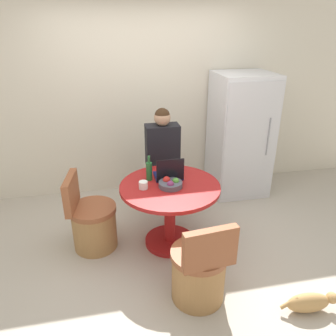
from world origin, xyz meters
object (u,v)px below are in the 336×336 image
object	(u,v)px
chair_left_side	(92,223)
person_seated	(162,156)
cat	(310,302)
laptop	(169,174)
bottle	(149,171)
chair_near_camera	(199,272)
dining_table	(170,203)
fruit_bowl	(170,184)
refrigerator	(240,135)

from	to	relation	value
chair_left_side	person_seated	distance (m)	1.17
person_seated	cat	size ratio (longest dim) A/B	2.68
laptop	bottle	bearing A→B (deg)	-2.42
chair_near_camera	dining_table	bearing A→B (deg)	-90.00
dining_table	chair_left_side	world-z (taller)	chair_left_side
person_seated	cat	xyz separation A→B (m)	(0.91, -1.91, -0.65)
dining_table	chair_left_side	bearing A→B (deg)	172.03
fruit_bowl	chair_near_camera	bearing A→B (deg)	-83.73
chair_left_side	person_seated	world-z (taller)	person_seated
person_seated	chair_left_side	bearing A→B (deg)	35.64
chair_near_camera	cat	xyz separation A→B (m)	(0.88, -0.34, -0.19)
dining_table	fruit_bowl	bearing A→B (deg)	-93.91
person_seated	laptop	distance (m)	0.59
chair_near_camera	person_seated	distance (m)	1.64
dining_table	chair_near_camera	bearing A→B (deg)	-84.18
refrigerator	fruit_bowl	world-z (taller)	refrigerator
fruit_bowl	refrigerator	bearing A→B (deg)	41.98
dining_table	bottle	bearing A→B (deg)	138.50
chair_near_camera	laptop	size ratio (longest dim) A/B	2.90
dining_table	person_seated	world-z (taller)	person_seated
bottle	dining_table	bearing A→B (deg)	-41.50
refrigerator	chair_left_side	distance (m)	2.30
refrigerator	chair_left_side	xyz separation A→B (m)	(-2.03, -0.94, -0.54)
dining_table	laptop	xyz separation A→B (m)	(0.02, 0.16, 0.27)
dining_table	chair_left_side	distance (m)	0.86
chair_left_side	chair_near_camera	bearing A→B (deg)	-128.10
chair_near_camera	fruit_bowl	size ratio (longest dim) A/B	3.49
refrigerator	chair_near_camera	xyz separation A→B (m)	(-1.12, -1.88, -0.54)
refrigerator	chair_left_side	size ratio (longest dim) A/B	1.96
dining_table	chair_near_camera	xyz separation A→B (m)	(0.08, -0.83, -0.22)
fruit_bowl	bottle	bearing A→B (deg)	132.43
dining_table	person_seated	distance (m)	0.78
dining_table	cat	xyz separation A→B (m)	(0.97, -1.16, -0.41)
person_seated	fruit_bowl	distance (m)	0.79
person_seated	cat	distance (m)	2.21
refrigerator	person_seated	size ratio (longest dim) A/B	1.23
chair_left_side	fruit_bowl	xyz separation A→B (m)	(0.82, -0.15, 0.47)
dining_table	fruit_bowl	distance (m)	0.25
cat	chair_left_side	bearing A→B (deg)	149.74
chair_near_camera	bottle	world-z (taller)	bottle
refrigerator	cat	size ratio (longest dim) A/B	3.30
refrigerator	bottle	distance (m)	1.65
laptop	fruit_bowl	distance (m)	0.20
chair_near_camera	laptop	xyz separation A→B (m)	(-0.06, 0.99, 0.49)
person_seated	cat	bearing A→B (deg)	115.52
chair_left_side	bottle	distance (m)	0.84
chair_left_side	cat	xyz separation A→B (m)	(1.79, -1.28, -0.19)
chair_near_camera	cat	bearing A→B (deg)	153.34
refrigerator	dining_table	bearing A→B (deg)	-138.93
laptop	bottle	size ratio (longest dim) A/B	1.07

